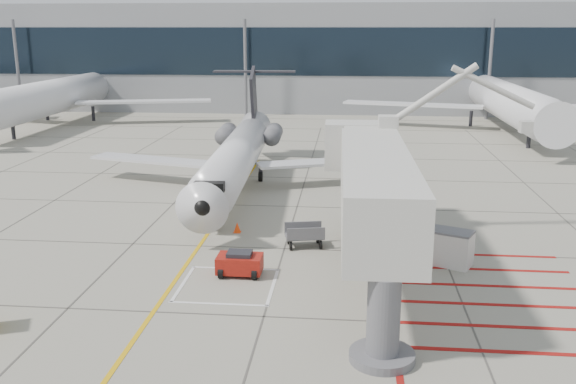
# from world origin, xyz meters

# --- Properties ---
(ground_plane) EXTENTS (260.00, 260.00, 0.00)m
(ground_plane) POSITION_xyz_m (0.00, 0.00, 0.00)
(ground_plane) COLOR #9C9986
(ground_plane) RESTS_ON ground
(regional_jet) EXTENTS (24.29, 30.07, 7.64)m
(regional_jet) POSITION_xyz_m (-4.45, 13.57, 3.82)
(regional_jet) COLOR silver
(regional_jet) RESTS_ON ground_plane
(jet_bridge) EXTENTS (9.59, 19.66, 7.80)m
(jet_bridge) POSITION_xyz_m (4.35, -0.31, 3.90)
(jet_bridge) COLOR beige
(jet_bridge) RESTS_ON ground_plane
(pushback_tug) EXTENTS (2.06, 1.30, 1.19)m
(pushback_tug) POSITION_xyz_m (-1.67, 0.24, 0.60)
(pushback_tug) COLOR maroon
(pushback_tug) RESTS_ON ground_plane
(baggage_cart) EXTENTS (2.17, 1.62, 1.23)m
(baggage_cart) POSITION_xyz_m (1.00, 4.45, 0.62)
(baggage_cart) COLOR #555459
(baggage_cart) RESTS_ON ground_plane
(ground_power_unit) EXTENTS (2.49, 2.06, 1.71)m
(ground_power_unit) POSITION_xyz_m (8.02, 2.52, 0.86)
(ground_power_unit) COLOR silver
(ground_power_unit) RESTS_ON ground_plane
(cone_nose) EXTENTS (0.41, 0.41, 0.57)m
(cone_nose) POSITION_xyz_m (-2.87, 6.47, 0.29)
(cone_nose) COLOR #FB410D
(cone_nose) RESTS_ON ground_plane
(cone_side) EXTENTS (0.34, 0.34, 0.47)m
(cone_side) POSITION_xyz_m (3.18, 6.37, 0.24)
(cone_side) COLOR #FF550D
(cone_side) RESTS_ON ground_plane
(terminal_building) EXTENTS (180.00, 28.00, 14.00)m
(terminal_building) POSITION_xyz_m (10.00, 70.00, 7.00)
(terminal_building) COLOR gray
(terminal_building) RESTS_ON ground_plane
(terminal_glass_band) EXTENTS (180.00, 0.10, 6.00)m
(terminal_glass_band) POSITION_xyz_m (10.00, 55.95, 8.00)
(terminal_glass_band) COLOR black
(terminal_glass_band) RESTS_ON ground_plane
(bg_aircraft_b) EXTENTS (34.93, 38.81, 11.64)m
(bg_aircraft_b) POSITION_xyz_m (-30.67, 46.00, 5.82)
(bg_aircraft_b) COLOR silver
(bg_aircraft_b) RESTS_ON ground_plane
(bg_aircraft_c) EXTENTS (35.07, 38.97, 11.69)m
(bg_aircraft_c) POSITION_xyz_m (19.97, 46.00, 5.85)
(bg_aircraft_c) COLOR silver
(bg_aircraft_c) RESTS_ON ground_plane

